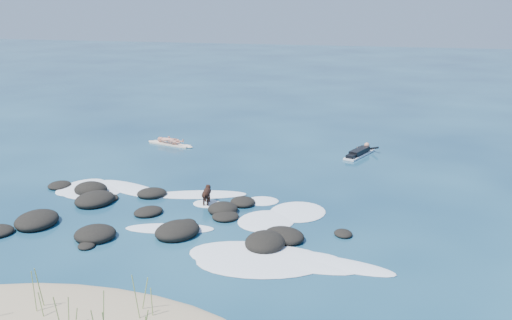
% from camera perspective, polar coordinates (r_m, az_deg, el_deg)
% --- Properties ---
extents(ground, '(160.00, 160.00, 0.00)m').
position_cam_1_polar(ground, '(20.63, -5.60, -5.10)').
color(ground, '#0A2642').
rests_on(ground, ground).
extents(dune_grass, '(4.20, 1.91, 1.23)m').
position_cam_1_polar(dune_grass, '(13.59, -16.75, -14.34)').
color(dune_grass, '#7D9A4A').
rests_on(dune_grass, ground).
extents(reef_rocks, '(12.69, 6.19, 0.58)m').
position_cam_1_polar(reef_rocks, '(20.12, -11.31, -5.53)').
color(reef_rocks, black).
rests_on(reef_rocks, ground).
extents(breaking_foam, '(13.65, 7.72, 0.12)m').
position_cam_1_polar(breaking_foam, '(19.40, -4.17, -6.40)').
color(breaking_foam, white).
rests_on(breaking_foam, ground).
extents(standing_surfer_rig, '(2.84, 1.05, 1.63)m').
position_cam_1_polar(standing_surfer_rig, '(30.04, -8.63, 2.69)').
color(standing_surfer_rig, '#FEEACB').
rests_on(standing_surfer_rig, ground).
extents(paddling_surfer_rig, '(1.56, 2.69, 0.47)m').
position_cam_1_polar(paddling_surfer_rig, '(28.22, 10.33, 0.76)').
color(paddling_surfer_rig, white).
rests_on(paddling_surfer_rig, ground).
extents(dog, '(0.40, 1.08, 0.69)m').
position_cam_1_polar(dog, '(21.10, -4.96, -3.29)').
color(dog, black).
rests_on(dog, ground).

